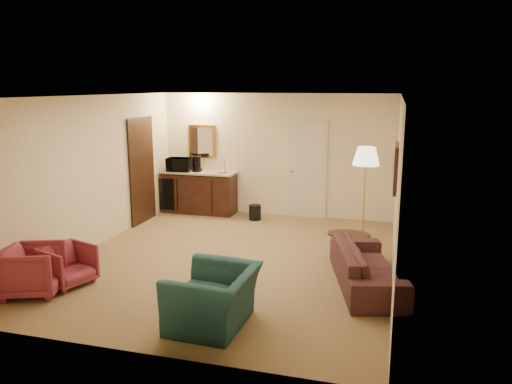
% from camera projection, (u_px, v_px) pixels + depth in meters
% --- Properties ---
extents(ground, '(6.00, 6.00, 0.00)m').
position_uv_depth(ground, '(232.00, 259.00, 8.06)').
color(ground, '#93764B').
rests_on(ground, ground).
extents(room_walls, '(5.02, 6.01, 2.61)m').
position_uv_depth(room_walls, '(240.00, 148.00, 8.46)').
color(room_walls, beige).
rests_on(room_walls, ground).
extents(wetbar_cabinet, '(1.64, 0.58, 0.92)m').
position_uv_depth(wetbar_cabinet, '(199.00, 192.00, 10.96)').
color(wetbar_cabinet, '#361C11').
rests_on(wetbar_cabinet, ground).
extents(sofa, '(1.05, 2.05, 0.77)m').
position_uv_depth(sofa, '(367.00, 260.00, 6.94)').
color(sofa, black).
rests_on(sofa, ground).
extents(teal_armchair, '(0.72, 1.07, 0.91)m').
position_uv_depth(teal_armchair, '(213.00, 289.00, 5.77)').
color(teal_armchair, '#1E484C').
rests_on(teal_armchair, ground).
extents(rose_chair_near, '(0.88, 0.91, 0.74)m').
position_uv_depth(rose_chair_near, '(32.00, 268.00, 6.67)').
color(rose_chair_near, '#923045').
rests_on(rose_chair_near, ground).
extents(rose_chair_far, '(0.74, 0.76, 0.63)m').
position_uv_depth(rose_chair_far, '(67.00, 263.00, 6.99)').
color(rose_chair_far, '#923045').
rests_on(rose_chair_far, ground).
extents(coffee_table, '(0.78, 0.60, 0.40)m').
position_uv_depth(coffee_table, '(349.00, 245.00, 8.14)').
color(coffee_table, '#301D10').
rests_on(coffee_table, ground).
extents(floor_lamp, '(0.57, 0.57, 1.74)m').
position_uv_depth(floor_lamp, '(364.00, 196.00, 8.68)').
color(floor_lamp, gold).
rests_on(floor_lamp, ground).
extents(waste_bin, '(0.31, 0.31, 0.31)m').
position_uv_depth(waste_bin, '(255.00, 212.00, 10.42)').
color(waste_bin, black).
rests_on(waste_bin, ground).
extents(microwave, '(0.54, 0.33, 0.35)m').
position_uv_depth(microwave, '(179.00, 163.00, 10.89)').
color(microwave, black).
rests_on(microwave, wetbar_cabinet).
extents(coffee_maker, '(0.20, 0.20, 0.33)m').
position_uv_depth(coffee_maker, '(197.00, 164.00, 10.81)').
color(coffee_maker, black).
rests_on(coffee_maker, wetbar_cabinet).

